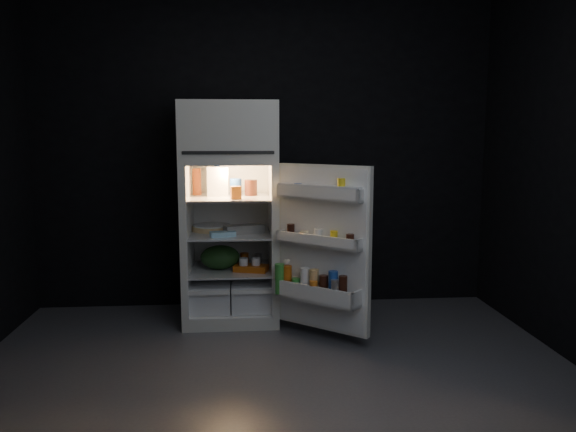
{
  "coord_description": "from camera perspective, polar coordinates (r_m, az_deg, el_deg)",
  "views": [
    {
      "loc": [
        -0.21,
        -3.27,
        1.53
      ],
      "look_at": [
        0.15,
        1.0,
        0.9
      ],
      "focal_mm": 35.0,
      "sensor_mm": 36.0,
      "label": 1
    }
  ],
  "objects": [
    {
      "name": "floor",
      "position": [
        3.61,
        -1.11,
        -16.67
      ],
      "size": [
        4.0,
        3.4,
        0.0
      ],
      "primitive_type": "cube",
      "color": "#55555B",
      "rests_on": "ground"
    },
    {
      "name": "wrapped_pkg",
      "position": [
        4.74,
        -3.44,
        -1.11
      ],
      "size": [
        0.16,
        0.14,
        0.05
      ],
      "primitive_type": "cube",
      "rotation": [
        0.0,
        0.0,
        -0.3
      ],
      "color": "beige",
      "rests_on": "refrigerator"
    },
    {
      "name": "jam_jar",
      "position": [
        4.62,
        -3.79,
        2.89
      ],
      "size": [
        0.14,
        0.14,
        0.13
      ],
      "primitive_type": "cylinder",
      "rotation": [
        0.0,
        0.0,
        0.37
      ],
      "color": "black",
      "rests_on": "refrigerator"
    },
    {
      "name": "pie",
      "position": [
        4.74,
        -7.76,
        -1.23
      ],
      "size": [
        0.43,
        0.43,
        0.04
      ],
      "primitive_type": "cylinder",
      "rotation": [
        0.0,
        0.0,
        -0.38
      ],
      "color": "tan",
      "rests_on": "refrigerator"
    },
    {
      "name": "mayo_jar",
      "position": [
        4.62,
        -5.33,
        2.94
      ],
      "size": [
        0.11,
        0.11,
        0.14
      ],
      "primitive_type": "cylinder",
      "rotation": [
        0.0,
        0.0,
        -0.16
      ],
      "color": "#1B4094",
      "rests_on": "refrigerator"
    },
    {
      "name": "fridge_door",
      "position": [
        4.1,
        3.32,
        -3.59
      ],
      "size": [
        0.68,
        0.61,
        1.22
      ],
      "color": "silver",
      "rests_on": "ground"
    },
    {
      "name": "milk_jug",
      "position": [
        4.63,
        -7.21,
        3.54
      ],
      "size": [
        0.18,
        0.18,
        0.24
      ],
      "primitive_type": "cube",
      "rotation": [
        0.0,
        0.0,
        0.09
      ],
      "color": "white",
      "rests_on": "refrigerator"
    },
    {
      "name": "refrigerator",
      "position": [
        4.63,
        -5.9,
        1.18
      ],
      "size": [
        0.76,
        0.71,
        1.78
      ],
      "color": "silver",
      "rests_on": "ground"
    },
    {
      "name": "produce_bag",
      "position": [
        4.65,
        -6.9,
        -4.18
      ],
      "size": [
        0.4,
        0.37,
        0.2
      ],
      "primitive_type": "ellipsoid",
      "rotation": [
        0.0,
        0.0,
        -0.35
      ],
      "color": "#193815",
      "rests_on": "refrigerator"
    },
    {
      "name": "amber_bottle",
      "position": [
        4.72,
        -9.25,
        3.47
      ],
      "size": [
        0.09,
        0.09,
        0.22
      ],
      "primitive_type": "cylinder",
      "rotation": [
        0.0,
        0.0,
        0.18
      ],
      "color": "#B74C1D",
      "rests_on": "refrigerator"
    },
    {
      "name": "small_carton",
      "position": [
        4.38,
        -5.31,
        2.38
      ],
      "size": [
        0.09,
        0.07,
        0.1
      ],
      "primitive_type": "cube",
      "rotation": [
        0.0,
        0.0,
        0.19
      ],
      "color": "orange",
      "rests_on": "refrigerator"
    },
    {
      "name": "yogurt_tray",
      "position": [
        4.57,
        -3.78,
        -5.3
      ],
      "size": [
        0.3,
        0.21,
        0.05
      ],
      "primitive_type": "cube",
      "rotation": [
        0.0,
        0.0,
        -0.28
      ],
      "color": "#BE5310",
      "rests_on": "refrigerator"
    },
    {
      "name": "small_can_red",
      "position": [
        4.85,
        -4.44,
        -4.28
      ],
      "size": [
        0.09,
        0.09,
        0.09
      ],
      "primitive_type": "cylinder",
      "rotation": [
        0.0,
        0.0,
        0.33
      ],
      "color": "#BE5310",
      "rests_on": "refrigerator"
    },
    {
      "name": "egg_carton",
      "position": [
        4.57,
        -4.49,
        -1.34
      ],
      "size": [
        0.34,
        0.21,
        0.07
      ],
      "primitive_type": "cube",
      "rotation": [
        0.0,
        0.0,
        0.32
      ],
      "color": "gray",
      "rests_on": "refrigerator"
    },
    {
      "name": "flat_package",
      "position": [
        4.45,
        -6.64,
        -1.83
      ],
      "size": [
        0.21,
        0.14,
        0.04
      ],
      "primitive_type": "cube",
      "rotation": [
        0.0,
        0.0,
        0.22
      ],
      "color": "#98D2EC",
      "rests_on": "refrigerator"
    },
    {
      "name": "small_can_silver",
      "position": [
        4.81,
        -3.05,
        -4.37
      ],
      "size": [
        0.08,
        0.08,
        0.09
      ],
      "primitive_type": "cylinder",
      "rotation": [
        0.0,
        0.0,
        -0.35
      ],
      "color": "#B6B7BB",
      "rests_on": "refrigerator"
    },
    {
      "name": "wall_back",
      "position": [
        4.98,
        -2.42,
        6.28
      ],
      "size": [
        4.0,
        0.0,
        2.7
      ],
      "primitive_type": "cube",
      "color": "black",
      "rests_on": "ground"
    },
    {
      "name": "wall_front",
      "position": [
        1.59,
        2.69,
        1.94
      ],
      "size": [
        4.0,
        0.0,
        2.7
      ],
      "primitive_type": "cube",
      "color": "black",
      "rests_on": "ground"
    }
  ]
}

